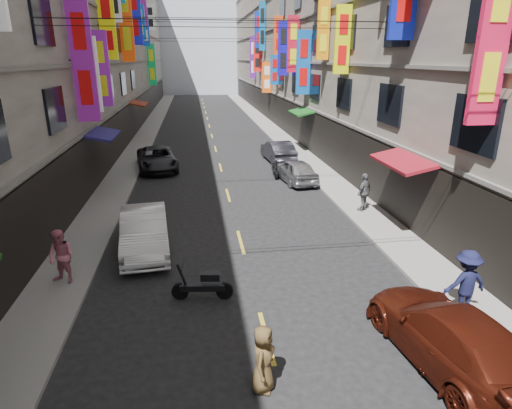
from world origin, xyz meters
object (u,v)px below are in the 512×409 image
object	(u,v)px
car_left_far	(157,159)
car_right_near	(451,337)
pedestrian_rfar	(364,192)
pedestrian_crossing	(263,359)
pedestrian_rnear	(466,283)
car_right_mid	(295,171)
car_left_mid	(144,231)
scooter_crossing	(203,285)
scooter_far_right	(275,169)
car_right_far	(278,151)
pedestrian_lfar	(61,257)

from	to	relation	value
car_left_far	car_right_near	xyz separation A→B (m)	(8.00, -19.58, 0.03)
pedestrian_rfar	pedestrian_crossing	distance (m)	12.00
car_right_near	pedestrian_rnear	bearing A→B (deg)	-136.07
car_right_mid	car_left_mid	bearing A→B (deg)	39.23
scooter_crossing	pedestrian_crossing	size ratio (longest dim) A/B	1.17
scooter_crossing	scooter_far_right	distance (m)	13.99
car_left_mid	scooter_crossing	bearing A→B (deg)	-67.26
pedestrian_rfar	scooter_crossing	bearing A→B (deg)	2.36
scooter_far_right	car_right_far	xyz separation A→B (m)	(0.92, 3.81, 0.28)
car_left_far	car_right_far	world-z (taller)	car_right_far
car_left_mid	pedestrian_rnear	distance (m)	10.58
scooter_far_right	car_left_far	distance (m)	7.60
car_left_far	car_right_mid	world-z (taller)	car_left_far
scooter_crossing	pedestrian_rnear	size ratio (longest dim) A/B	0.97
scooter_far_right	pedestrian_crossing	bearing A→B (deg)	82.65
pedestrian_rnear	pedestrian_crossing	distance (m)	6.08
pedestrian_rnear	pedestrian_rfar	world-z (taller)	pedestrian_rnear
scooter_far_right	pedestrian_rnear	bearing A→B (deg)	102.79
pedestrian_crossing	pedestrian_rfar	bearing A→B (deg)	-7.67
pedestrian_rnear	car_right_near	bearing A→B (deg)	47.34
pedestrian_lfar	pedestrian_rfar	distance (m)	12.69
car_left_mid	car_right_near	world-z (taller)	car_left_mid
car_right_mid	pedestrian_rnear	xyz separation A→B (m)	(1.40, -13.81, 0.38)
scooter_crossing	pedestrian_lfar	size ratio (longest dim) A/B	1.04
scooter_crossing	scooter_far_right	bearing A→B (deg)	-12.13
car_right_mid	pedestrian_rnear	bearing A→B (deg)	87.78
car_left_mid	car_right_far	bearing A→B (deg)	54.62
scooter_far_right	car_right_near	size ratio (longest dim) A/B	0.36
car_left_far	car_right_near	bearing A→B (deg)	-76.57
car_left_mid	pedestrian_rfar	bearing A→B (deg)	10.10
scooter_crossing	pedestrian_lfar	bearing A→B (deg)	79.05
pedestrian_rnear	scooter_far_right	bearing A→B (deg)	-84.42
pedestrian_rnear	car_left_far	bearing A→B (deg)	-65.38
car_left_mid	pedestrian_rfar	size ratio (longest dim) A/B	2.65
scooter_far_right	scooter_crossing	bearing A→B (deg)	74.88
car_right_far	car_right_mid	bearing A→B (deg)	85.91
car_right_near	car_right_mid	xyz separation A→B (m)	(0.00, 15.50, -0.05)
pedestrian_rnear	pedestrian_crossing	size ratio (longest dim) A/B	1.21
car_left_far	pedestrian_crossing	world-z (taller)	pedestrian_crossing
scooter_crossing	car_left_far	xyz separation A→B (m)	(-2.48, 15.95, 0.25)
scooter_far_right	car_right_far	size ratio (longest dim) A/B	0.41
car_right_mid	car_right_far	xyz separation A→B (m)	(0.00, 5.16, 0.05)
car_right_near	car_left_far	bearing A→B (deg)	-74.29
car_left_far	pedestrian_rfar	xyz separation A→B (m)	(9.89, -9.54, 0.29)
scooter_far_right	pedestrian_lfar	xyz separation A→B (m)	(-8.85, -11.83, 0.54)
car_left_far	car_right_near	distance (m)	21.15
car_left_mid	car_left_far	distance (m)	12.25
car_left_mid	pedestrian_crossing	distance (m)	8.18
car_left_mid	pedestrian_lfar	bearing A→B (deg)	-139.61
pedestrian_crossing	scooter_crossing	bearing A→B (deg)	40.52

